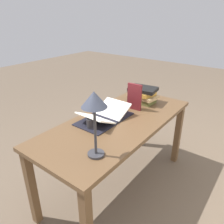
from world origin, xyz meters
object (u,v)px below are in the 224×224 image
(book_standing_upright, at_px, (134,97))
(reading_lamp, at_px, (94,105))
(pencil, at_px, (95,110))
(book_stack_tall, at_px, (143,94))
(coffee_mug, at_px, (91,123))
(open_book, at_px, (105,116))

(book_standing_upright, relative_size, reading_lamp, 0.57)
(book_standing_upright, bearing_deg, pencil, -50.79)
(book_stack_tall, xyz_separation_m, coffee_mug, (0.75, -0.05, -0.04))
(open_book, distance_m, pencil, 0.22)
(open_book, height_order, coffee_mug, open_book)
(open_book, bearing_deg, reading_lamp, 33.32)
(coffee_mug, relative_size, pencil, 0.66)
(book_stack_tall, bearing_deg, coffee_mug, -3.66)
(coffee_mug, bearing_deg, reading_lamp, 47.30)
(open_book, relative_size, book_stack_tall, 1.66)
(book_stack_tall, height_order, book_standing_upright, book_standing_upright)
(book_stack_tall, height_order, pencil, book_stack_tall)
(reading_lamp, xyz_separation_m, coffee_mug, (-0.26, -0.28, -0.32))
(book_stack_tall, relative_size, pencil, 2.06)
(book_standing_upright, distance_m, reading_lamp, 0.85)
(pencil, bearing_deg, reading_lamp, 41.57)
(open_book, xyz_separation_m, coffee_mug, (0.19, 0.01, 0.01))
(book_standing_upright, distance_m, coffee_mug, 0.55)
(open_book, relative_size, book_standing_upright, 2.02)
(reading_lamp, height_order, coffee_mug, reading_lamp)
(open_book, height_order, book_standing_upright, book_standing_upright)
(pencil, bearing_deg, coffee_mug, 35.42)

